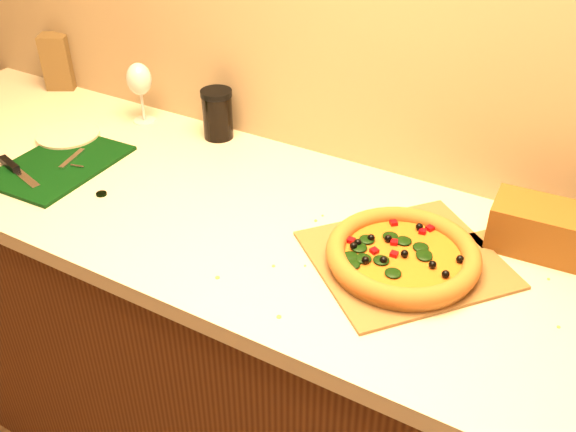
# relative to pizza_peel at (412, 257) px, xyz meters

# --- Properties ---
(cabinet) EXTENTS (2.80, 0.65, 0.86)m
(cabinet) POSITION_rel_pizza_peel_xyz_m (-0.16, -0.02, -0.47)
(cabinet) COLOR #46200F
(cabinet) RESTS_ON ground
(countertop) EXTENTS (2.84, 0.68, 0.04)m
(countertop) POSITION_rel_pizza_peel_xyz_m (-0.16, -0.02, -0.02)
(countertop) COLOR beige
(countertop) RESTS_ON cabinet
(pizza_peel) EXTENTS (0.49, 0.50, 0.01)m
(pizza_peel) POSITION_rel_pizza_peel_xyz_m (0.00, 0.00, 0.00)
(pizza_peel) COLOR brown
(pizza_peel) RESTS_ON countertop
(pizza) EXTENTS (0.31, 0.31, 0.04)m
(pizza) POSITION_rel_pizza_peel_xyz_m (-0.01, -0.03, 0.02)
(pizza) COLOR #B86C2E
(pizza) RESTS_ON pizza_peel
(cutting_board) EXTENTS (0.26, 0.33, 0.02)m
(cutting_board) POSITION_rel_pizza_peel_xyz_m (-0.92, -0.09, 0.00)
(cutting_board) COLOR black
(cutting_board) RESTS_ON countertop
(bottle_cap) EXTENTS (0.03, 0.03, 0.01)m
(bottle_cap) POSITION_rel_pizza_peel_xyz_m (-0.72, -0.14, -0.00)
(bottle_cap) COLOR black
(bottle_cap) RESTS_ON countertop
(wine_glass) EXTENTS (0.07, 0.07, 0.17)m
(wine_glass) POSITION_rel_pizza_peel_xyz_m (-0.90, 0.22, 0.12)
(wine_glass) COLOR silver
(wine_glass) RESTS_ON countertop
(paper_bag) EXTENTS (0.11, 0.10, 0.17)m
(paper_bag) POSITION_rel_pizza_peel_xyz_m (-1.29, 0.28, 0.08)
(paper_bag) COLOR brown
(paper_bag) RESTS_ON countertop
(dark_jar) EXTENTS (0.08, 0.08, 0.14)m
(dark_jar) POSITION_rel_pizza_peel_xyz_m (-0.66, 0.25, 0.06)
(dark_jar) COLOR black
(dark_jar) RESTS_ON countertop
(side_plate) EXTENTS (0.20, 0.20, 0.02)m
(side_plate) POSITION_rel_pizza_peel_xyz_m (-1.01, 0.03, 0.00)
(side_plate) COLOR beige
(side_plate) RESTS_ON countertop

